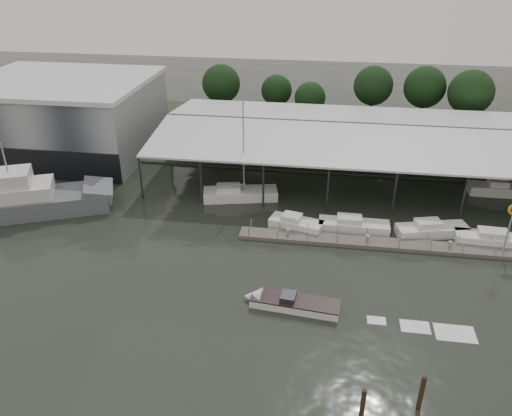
# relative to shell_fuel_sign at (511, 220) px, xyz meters

# --- Properties ---
(ground) EXTENTS (200.00, 200.00, 0.00)m
(ground) POSITION_rel_shell_fuel_sign_xyz_m (-27.00, -9.99, -3.93)
(ground) COLOR #242A22
(ground) RESTS_ON ground
(land_strip_far) EXTENTS (140.00, 30.00, 0.30)m
(land_strip_far) POSITION_rel_shell_fuel_sign_xyz_m (-27.00, 32.01, -3.83)
(land_strip_far) COLOR #363C2D
(land_strip_far) RESTS_ON ground
(storage_warehouse) EXTENTS (24.50, 20.50, 10.50)m
(storage_warehouse) POSITION_rel_shell_fuel_sign_xyz_m (-55.00, 19.95, 1.36)
(storage_warehouse) COLOR #91979B
(storage_warehouse) RESTS_ON ground
(covered_boat_shed) EXTENTS (58.24, 24.00, 6.96)m
(covered_boat_shed) POSITION_rel_shell_fuel_sign_xyz_m (-10.00, 18.01, 2.20)
(covered_boat_shed) COLOR silver
(covered_boat_shed) RESTS_ON ground
(floating_dock) EXTENTS (28.00, 2.00, 1.40)m
(floating_dock) POSITION_rel_shell_fuel_sign_xyz_m (-12.00, 0.01, -3.72)
(floating_dock) COLOR #655F59
(floating_dock) RESTS_ON ground
(shell_fuel_sign) EXTENTS (1.10, 0.18, 5.55)m
(shell_fuel_sign) POSITION_rel_shell_fuel_sign_xyz_m (0.00, 0.00, 0.00)
(shell_fuel_sign) COLOR gray
(shell_fuel_sign) RESTS_ON ground
(grey_trawler) EXTENTS (18.92, 11.87, 8.84)m
(grey_trawler) POSITION_rel_shell_fuel_sign_xyz_m (-50.49, 1.20, -2.35)
(grey_trawler) COLOR slate
(grey_trawler) RESTS_ON ground
(white_sailboat) EXTENTS (9.06, 4.42, 12.11)m
(white_sailboat) POSITION_rel_shell_fuel_sign_xyz_m (-27.61, 8.14, -3.28)
(white_sailboat) COLOR white
(white_sailboat) RESTS_ON ground
(speedboat_underway) EXTENTS (19.07, 3.99, 2.00)m
(speedboat_underway) POSITION_rel_shell_fuel_sign_xyz_m (-20.07, -10.97, -3.53)
(speedboat_underway) COLOR white
(speedboat_underway) RESTS_ON ground
(moored_cruiser_0) EXTENTS (5.98, 3.53, 1.70)m
(moored_cruiser_0) POSITION_rel_shell_fuel_sign_xyz_m (-20.41, 2.06, -3.31)
(moored_cruiser_0) COLOR white
(moored_cruiser_0) RESTS_ON ground
(moored_cruiser_1) EXTENTS (7.39, 2.28, 1.70)m
(moored_cruiser_1) POSITION_rel_shell_fuel_sign_xyz_m (-14.37, 2.56, -3.31)
(moored_cruiser_1) COLOR white
(moored_cruiser_1) RESTS_ON ground
(moored_cruiser_2) EXTENTS (7.70, 4.00, 1.70)m
(moored_cruiser_2) POSITION_rel_shell_fuel_sign_xyz_m (-6.32, 2.89, -3.31)
(moored_cruiser_2) COLOR white
(moored_cruiser_2) RESTS_ON ground
(moored_cruiser_3) EXTENTS (8.06, 2.57, 1.70)m
(moored_cruiser_3) POSITION_rel_shell_fuel_sign_xyz_m (-0.21, 1.79, -3.31)
(moored_cruiser_3) COLOR white
(moored_cruiser_3) RESTS_ON ground
(horizon_tree_line) EXTENTS (72.23, 10.55, 10.28)m
(horizon_tree_line) POSITION_rel_shell_fuel_sign_xyz_m (-3.12, 37.61, 2.21)
(horizon_tree_line) COLOR black
(horizon_tree_line) RESTS_ON ground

